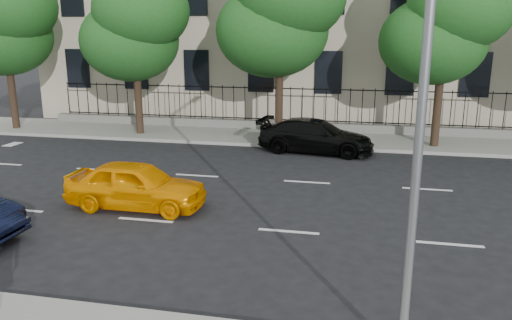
% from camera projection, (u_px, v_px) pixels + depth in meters
% --- Properties ---
extents(ground, '(120.00, 120.00, 0.00)m').
position_uv_depth(ground, '(272.00, 276.00, 10.68)').
color(ground, black).
rests_on(ground, ground).
extents(far_sidewalk, '(60.00, 4.00, 0.15)m').
position_uv_depth(far_sidewalk, '(322.00, 139.00, 23.93)').
color(far_sidewalk, gray).
rests_on(far_sidewalk, ground).
extents(lane_markings, '(49.60, 4.62, 0.01)m').
position_uv_depth(lane_markings, '(299.00, 203.00, 15.18)').
color(lane_markings, silver).
rests_on(lane_markings, ground).
extents(iron_fence, '(30.00, 0.50, 2.20)m').
position_uv_depth(iron_fence, '(325.00, 121.00, 25.40)').
color(iron_fence, slate).
rests_on(iron_fence, far_sidewalk).
extents(street_light, '(0.25, 3.32, 8.05)m').
position_uv_depth(street_light, '(424.00, 27.00, 7.22)').
color(street_light, slate).
rests_on(street_light, near_sidewalk).
extents(tree_a, '(5.71, 5.31, 9.39)m').
position_uv_depth(tree_a, '(5.00, 10.00, 24.94)').
color(tree_a, '#382619').
rests_on(tree_a, far_sidewalk).
extents(tree_b, '(5.53, 5.12, 8.97)m').
position_uv_depth(tree_b, '(136.00, 15.00, 23.64)').
color(tree_b, '#382619').
rests_on(tree_b, far_sidewalk).
extents(tree_c, '(5.89, 5.50, 9.80)m').
position_uv_depth(tree_c, '(282.00, 0.00, 22.12)').
color(tree_c, '#382619').
rests_on(tree_c, far_sidewalk).
extents(tree_d, '(5.34, 4.94, 8.84)m').
position_uv_depth(tree_d, '(446.00, 13.00, 20.89)').
color(tree_d, '#382619').
rests_on(tree_d, far_sidewalk).
extents(yellow_taxi, '(4.13, 1.69, 1.40)m').
position_uv_depth(yellow_taxi, '(136.00, 185.00, 14.65)').
color(yellow_taxi, '#FF9700').
rests_on(yellow_taxi, ground).
extents(black_sedan, '(5.15, 2.61, 1.43)m').
position_uv_depth(black_sedan, '(316.00, 136.00, 21.42)').
color(black_sedan, black).
rests_on(black_sedan, ground).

